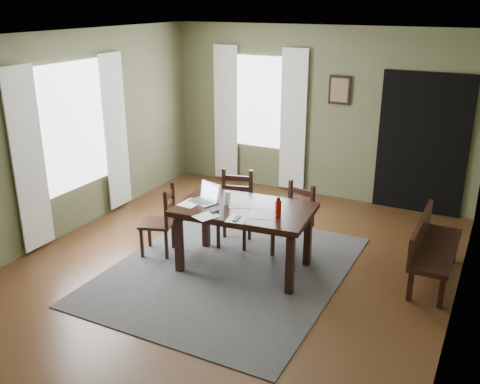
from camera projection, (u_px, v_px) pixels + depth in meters
The scene contains 26 objects.
ground at pixel (229, 270), 6.43m from camera, with size 5.00×6.00×0.01m.
room_shell at pixel (227, 123), 5.81m from camera, with size 5.02×6.02×2.71m.
rug at pixel (229, 269), 6.43m from camera, with size 2.60×3.20×0.01m.
dining_table at pixel (244, 215), 6.23m from camera, with size 1.64×1.07×0.78m.
chair_end at pixel (161, 221), 6.70m from camera, with size 0.50×0.50×0.89m.
chair_back_left at pixel (235, 209), 6.98m from camera, with size 0.52×0.52×0.97m.
chair_back_right at pixel (294, 222), 6.66m from camera, with size 0.50×0.50×0.92m.
bench at pixel (431, 244), 6.07m from camera, with size 0.42×1.32×0.74m.
laptop at pixel (206, 197), 6.35m from camera, with size 0.38×0.34×0.22m.
computer_mouse at pixel (214, 211), 6.03m from camera, with size 0.05×0.09×0.03m, color #3F3F42.
tv_remote at pixel (237, 219), 5.85m from camera, with size 0.05×0.17×0.02m, color black.
drinking_glass at pixel (227, 198), 6.24m from camera, with size 0.08×0.08×0.17m, color silver.
water_bottle at pixel (278, 208), 5.86m from camera, with size 0.09×0.09×0.24m.
paper_a at pixel (190, 203), 6.31m from camera, with size 0.21×0.28×0.00m, color white.
paper_b at pixel (237, 218), 5.87m from camera, with size 0.21×0.27×0.00m, color white.
paper_c at pixel (240, 203), 6.31m from camera, with size 0.24×0.32×0.00m, color white.
paper_d at pixel (262, 214), 6.00m from camera, with size 0.25×0.33×0.00m, color white.
paper_e at pixel (206, 216), 5.94m from camera, with size 0.20×0.27×0.00m, color white.
window_left at pixel (73, 127), 7.15m from camera, with size 0.01×1.30×1.70m.
window_back at pixel (259, 102), 8.84m from camera, with size 1.00×0.01×1.50m.
curtain_left_near at pixel (29, 161), 6.54m from camera, with size 0.03×0.48×2.30m.
curtain_left_far at pixel (116, 132), 7.91m from camera, with size 0.03×0.48×2.30m.
curtain_back_left at pixel (226, 114), 9.17m from camera, with size 0.44×0.03×2.30m.
curtain_back_right at pixel (293, 121), 8.64m from camera, with size 0.44×0.03×2.30m.
framed_picture at pixel (340, 90), 8.16m from camera, with size 0.34×0.03×0.44m.
doorway_back at pixel (422, 144), 7.85m from camera, with size 1.30×0.03×2.10m.
Camera 1 is at (2.72, -5.03, 3.09)m, focal length 40.00 mm.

